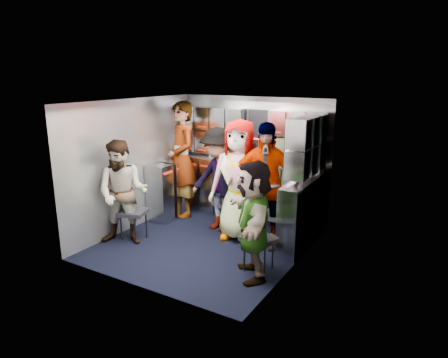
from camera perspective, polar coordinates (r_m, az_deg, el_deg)
The scene contains 29 objects.
floor at distance 6.12m, azimuth -2.45°, elevation -9.03°, with size 3.00×3.00×0.00m, color black.
wall_back at distance 7.05m, azimuth 4.11°, elevation 3.13°, with size 2.80×0.04×2.10m, color #959BA3.
wall_left at distance 6.62m, azimuth -12.77°, elevation 2.05°, with size 0.04×3.00×2.10m, color #959BA3.
wall_right at distance 5.17m, azimuth 10.57°, elevation -1.40°, with size 0.04×3.00×2.10m, color #959BA3.
ceiling at distance 5.61m, azimuth -2.68°, elevation 11.00°, with size 2.80×3.00×0.02m, color silver.
cart_bank_back at distance 7.00m, azimuth 3.26°, elevation -1.62°, with size 2.68×0.38×0.99m, color #969BA5.
cart_bank_left at distance 7.04m, azimuth -8.16°, elevation -1.66°, with size 0.38×0.76×0.99m, color #969BA5.
counter at distance 6.87m, azimuth 3.32°, elevation 2.55°, with size 2.68×0.42×0.03m, color #B4B7BC.
locker_bank_back at distance 6.84m, azimuth 3.61°, elevation 6.53°, with size 2.68×0.28×0.82m, color #969BA5.
locker_bank_right at distance 5.77m, azimuth 11.79°, elevation 4.70°, with size 0.28×1.00×0.82m, color #969BA5.
right_cabinet at distance 5.93m, azimuth 10.97°, elevation -4.91°, with size 0.28×1.20×1.00m, color #969BA5.
coffee_niche at distance 6.82m, azimuth 5.19°, elevation 6.30°, with size 0.46×0.16×0.84m, color black, non-canonical shape.
red_latch_strip at distance 6.73m, azimuth 2.52°, elevation 1.11°, with size 2.60×0.02×0.03m, color #9A1609.
jump_seat_near_left at distance 6.26m, azimuth -12.87°, elevation -4.84°, with size 0.48×0.47×0.46m.
jump_seat_mid_left at distance 6.64m, azimuth 0.14°, elevation -3.76°, with size 0.43×0.42×0.40m.
jump_seat_center at distance 6.32m, azimuth 2.91°, elevation -4.69°, with size 0.45×0.44×0.41m.
jump_seat_mid_right at distance 6.06m, azimuth 6.40°, elevation -5.28°, with size 0.39×0.37×0.45m.
jump_seat_near_right at distance 5.17m, azimuth 5.00°, elevation -8.81°, with size 0.49×0.48×0.46m.
attendant_standing at distance 7.04m, azimuth -6.02°, elevation 2.78°, with size 0.74×0.49×2.03m, color black.
attendant_arc_a at distance 6.02m, azimuth -14.24°, elevation -1.95°, with size 0.76×0.59×1.56m, color black.
attendant_arc_b at distance 6.36m, azimuth -0.68°, elevation -0.10°, with size 1.08×0.62×1.67m, color black.
attendant_arc_c at distance 6.00m, azimuth 2.18°, elevation -0.19°, with size 0.90×0.58×1.84m, color black.
attendant_arc_d at distance 5.75m, azimuth 5.81°, elevation -0.96°, with size 1.08×0.45×1.83m, color black.
attendant_arc_e at distance 4.89m, azimuth 4.17°, elevation -5.88°, with size 1.39×0.44×1.49m, color black.
bottle_left at distance 7.10m, azimuth -1.35°, elevation 4.19°, with size 0.06×0.06×0.27m, color white.
bottle_mid at distance 7.14m, azimuth -1.91°, elevation 4.28°, with size 0.07×0.07×0.27m, color white.
bottle_right at distance 6.54m, azimuth 8.02°, elevation 3.11°, with size 0.07×0.07×0.26m, color white.
cup_left at distance 6.99m, azimuth 0.18°, elevation 3.35°, with size 0.08×0.08×0.10m, color beige.
cup_right at distance 6.50m, azimuth 9.07°, elevation 2.26°, with size 0.08×0.08×0.10m, color beige.
Camera 1 is at (3.06, -4.69, 2.47)m, focal length 32.00 mm.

